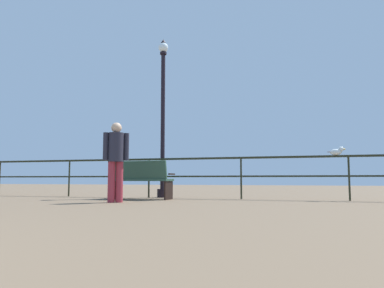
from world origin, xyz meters
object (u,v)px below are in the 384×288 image
(lamppost_center, at_px, (163,114))
(seagull_on_rail, at_px, (337,151))
(person_by_bench, at_px, (116,156))
(bench_near_left, at_px, (140,178))

(lamppost_center, distance_m, seagull_on_rail, 4.46)
(lamppost_center, relative_size, person_by_bench, 2.59)
(person_by_bench, distance_m, seagull_on_rail, 4.90)
(person_by_bench, bearing_deg, lamppost_center, 86.46)
(bench_near_left, height_order, seagull_on_rail, seagull_on_rail)
(bench_near_left, distance_m, person_by_bench, 1.33)
(bench_near_left, distance_m, seagull_on_rail, 4.60)
(person_by_bench, bearing_deg, seagull_on_rail, 24.72)
(seagull_on_rail, bearing_deg, lamppost_center, 177.01)
(bench_near_left, height_order, person_by_bench, person_by_bench)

